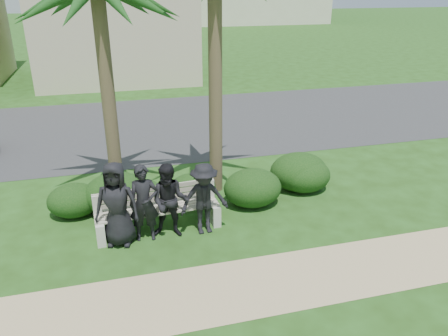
{
  "coord_description": "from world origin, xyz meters",
  "views": [
    {
      "loc": [
        -1.68,
        -7.65,
        4.86
      ],
      "look_at": [
        0.64,
        1.0,
        1.06
      ],
      "focal_mm": 35.0,
      "sensor_mm": 36.0,
      "label": 1
    }
  ],
  "objects_px": {
    "man_a": "(117,204)",
    "man_d": "(204,199)",
    "park_bench": "(158,213)",
    "man_b": "(144,203)",
    "man_c": "(170,201)"
  },
  "relations": [
    {
      "from": "park_bench",
      "to": "man_d",
      "type": "relative_size",
      "value": 1.68
    },
    {
      "from": "man_c",
      "to": "man_b",
      "type": "bearing_deg",
      "value": -164.13
    },
    {
      "from": "man_a",
      "to": "park_bench",
      "type": "bearing_deg",
      "value": 35.4
    },
    {
      "from": "park_bench",
      "to": "man_b",
      "type": "xyz_separation_m",
      "value": [
        -0.29,
        -0.28,
        0.4
      ]
    },
    {
      "from": "man_d",
      "to": "park_bench",
      "type": "bearing_deg",
      "value": 156.85
    },
    {
      "from": "man_b",
      "to": "man_c",
      "type": "xyz_separation_m",
      "value": [
        0.51,
        -0.01,
        -0.02
      ]
    },
    {
      "from": "park_bench",
      "to": "man_d",
      "type": "distance_m",
      "value": 1.05
    },
    {
      "from": "park_bench",
      "to": "man_d",
      "type": "bearing_deg",
      "value": -23.81
    },
    {
      "from": "park_bench",
      "to": "man_d",
      "type": "height_order",
      "value": "man_d"
    },
    {
      "from": "man_b",
      "to": "man_c",
      "type": "bearing_deg",
      "value": 2.99
    },
    {
      "from": "man_c",
      "to": "park_bench",
      "type": "bearing_deg",
      "value": 144.22
    },
    {
      "from": "man_d",
      "to": "man_c",
      "type": "bearing_deg",
      "value": 173.34
    },
    {
      "from": "man_a",
      "to": "man_b",
      "type": "relative_size",
      "value": 1.08
    },
    {
      "from": "man_b",
      "to": "man_d",
      "type": "height_order",
      "value": "man_b"
    },
    {
      "from": "man_a",
      "to": "man_d",
      "type": "height_order",
      "value": "man_a"
    }
  ]
}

